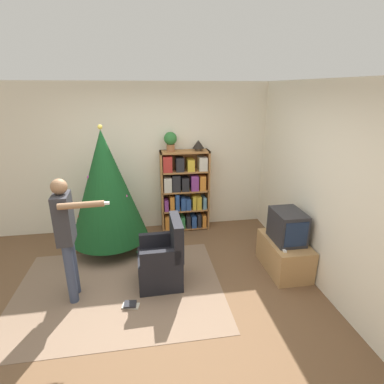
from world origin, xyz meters
The scene contains 15 objects.
ground_plane centered at (0.00, 0.00, 0.00)m, with size 14.00×14.00×0.00m, color brown.
wall_back centered at (0.00, 2.12, 1.30)m, with size 8.00×0.10×2.60m.
wall_right centered at (2.12, 0.00, 1.30)m, with size 0.10×8.00×2.60m.
area_rug centered at (-0.52, 0.24, 0.00)m, with size 2.65×1.99×0.01m.
bookshelf centered at (0.57, 1.89, 0.73)m, with size 0.86×0.30×1.46m.
tv_stand centered at (1.80, 0.34, 0.23)m, with size 0.51×0.85×0.46m.
television centered at (1.80, 0.34, 0.69)m, with size 0.38×0.52×0.44m.
game_remote centered at (1.65, 0.08, 0.48)m, with size 0.04×0.12×0.02m.
christmas_tree centered at (-0.71, 1.33, 1.07)m, with size 1.20×1.20×2.00m.
armchair centered at (0.06, 0.30, 0.32)m, with size 0.58×0.57×0.92m.
standing_person centered at (-1.04, 0.18, 0.92)m, with size 0.65×0.47×1.55m.
potted_plant centered at (0.34, 1.90, 1.66)m, with size 0.22×0.22×0.33m.
table_lamp centered at (0.82, 1.90, 1.57)m, with size 0.20×0.20×0.18m.
book_pile_near_tree centered at (-0.17, 1.02, 0.06)m, with size 0.24×0.20×0.11m.
book_pile_by_chair centered at (-0.36, -0.12, 0.02)m, with size 0.22×0.14×0.05m.
Camera 1 is at (-0.09, -3.15, 2.50)m, focal length 28.00 mm.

